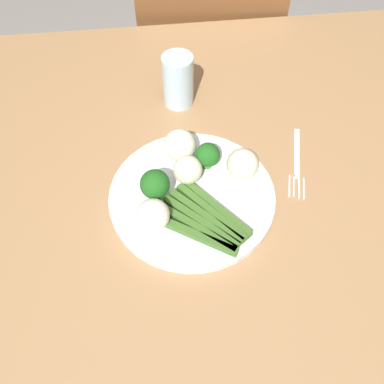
# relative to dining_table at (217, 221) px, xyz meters

# --- Properties ---
(ground_plane) EXTENTS (6.00, 6.00, 0.02)m
(ground_plane) POSITION_rel_dining_table_xyz_m (0.00, 0.00, -0.68)
(ground_plane) COLOR gray
(dining_table) EXTENTS (1.48, 1.04, 0.76)m
(dining_table) POSITION_rel_dining_table_xyz_m (0.00, 0.00, 0.00)
(dining_table) COLOR #9E754C
(dining_table) RESTS_ON ground_plane
(chair) EXTENTS (0.42, 0.42, 0.87)m
(chair) POSITION_rel_dining_table_xyz_m (-0.07, -0.66, -0.16)
(chair) COLOR brown
(chair) RESTS_ON ground_plane
(plate) EXTENTS (0.28, 0.28, 0.01)m
(plate) POSITION_rel_dining_table_xyz_m (0.05, 0.01, 0.10)
(plate) COLOR white
(plate) RESTS_ON dining_table
(asparagus_bundle) EXTENTS (0.16, 0.15, 0.01)m
(asparagus_bundle) POSITION_rel_dining_table_xyz_m (0.04, 0.06, 0.11)
(asparagus_bundle) COLOR #3D6626
(asparagus_bundle) RESTS_ON plate
(broccoli_front) EXTENTS (0.04, 0.04, 0.05)m
(broccoli_front) POSITION_rel_dining_table_xyz_m (0.02, -0.05, 0.13)
(broccoli_front) COLOR #4C7F2B
(broccoli_front) RESTS_ON plate
(broccoli_front_left) EXTENTS (0.05, 0.05, 0.06)m
(broccoli_front_left) POSITION_rel_dining_table_xyz_m (0.11, 0.01, 0.14)
(broccoli_front_left) COLOR #4C7F2B
(broccoli_front_left) RESTS_ON plate
(cauliflower_edge) EXTENTS (0.05, 0.05, 0.05)m
(cauliflower_edge) POSITION_rel_dining_table_xyz_m (0.12, 0.06, 0.13)
(cauliflower_edge) COLOR white
(cauliflower_edge) RESTS_ON plate
(cauliflower_near_fork) EXTENTS (0.05, 0.05, 0.05)m
(cauliflower_near_fork) POSITION_rel_dining_table_xyz_m (0.05, -0.03, 0.13)
(cauliflower_near_fork) COLOR beige
(cauliflower_near_fork) RESTS_ON plate
(cauliflower_back_right) EXTENTS (0.06, 0.06, 0.06)m
(cauliflower_back_right) POSITION_rel_dining_table_xyz_m (0.06, -0.08, 0.13)
(cauliflower_back_right) COLOR silver
(cauliflower_back_right) RESTS_ON plate
(cauliflower_outer_edge) EXTENTS (0.06, 0.06, 0.06)m
(cauliflower_outer_edge) POSITION_rel_dining_table_xyz_m (-0.04, -0.02, 0.13)
(cauliflower_outer_edge) COLOR beige
(cauliflower_outer_edge) RESTS_ON plate
(fork) EXTENTS (0.06, 0.16, 0.00)m
(fork) POSITION_rel_dining_table_xyz_m (-0.15, -0.05, 0.09)
(fork) COLOR silver
(fork) RESTS_ON dining_table
(water_glass) EXTENTS (0.06, 0.06, 0.11)m
(water_glass) POSITION_rel_dining_table_xyz_m (0.05, -0.24, 0.14)
(water_glass) COLOR silver
(water_glass) RESTS_ON dining_table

